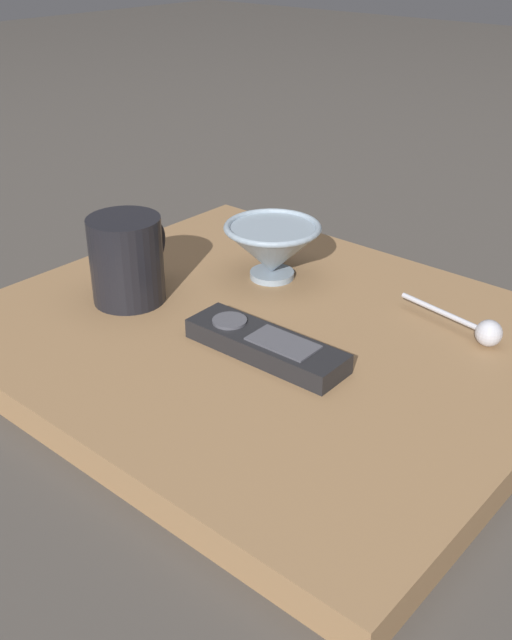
% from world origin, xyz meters
% --- Properties ---
extents(ground_plane, '(6.00, 6.00, 0.00)m').
position_xyz_m(ground_plane, '(0.00, 0.00, 0.00)').
color(ground_plane, '#47423D').
extents(table, '(0.62, 0.53, 0.03)m').
position_xyz_m(table, '(0.00, 0.00, 0.02)').
color(table, '#936D47').
rests_on(table, ground).
extents(cereal_bowl, '(0.12, 0.12, 0.07)m').
position_xyz_m(cereal_bowl, '(0.08, -0.10, 0.07)').
color(cereal_bowl, '#8C9EAD').
rests_on(cereal_bowl, table).
extents(coffee_mug, '(0.09, 0.12, 0.10)m').
position_xyz_m(coffee_mug, '(0.17, 0.05, 0.09)').
color(coffee_mug, black).
rests_on(coffee_mug, table).
extents(teaspoon, '(0.13, 0.04, 0.03)m').
position_xyz_m(teaspoon, '(-0.20, -0.13, 0.05)').
color(teaspoon, silver).
rests_on(teaspoon, table).
extents(tv_remote_near, '(0.18, 0.06, 0.02)m').
position_xyz_m(tv_remote_near, '(-0.04, 0.05, 0.05)').
color(tv_remote_near, black).
rests_on(tv_remote_near, table).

